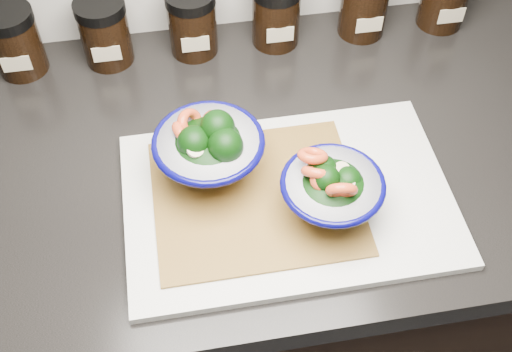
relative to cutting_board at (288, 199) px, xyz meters
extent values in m
cube|color=black|center=(-0.02, 0.10, -0.48)|extent=(3.43, 0.58, 0.86)
cube|color=black|center=(-0.02, 0.10, -0.03)|extent=(3.50, 0.60, 0.04)
cube|color=silver|center=(0.00, 0.00, 0.00)|extent=(0.45, 0.30, 0.01)
cube|color=#A47831|center=(-0.04, 0.01, 0.01)|extent=(0.28, 0.24, 0.00)
cylinder|color=white|center=(-0.10, 0.06, 0.02)|extent=(0.05, 0.05, 0.01)
ellipsoid|color=white|center=(-0.10, 0.06, 0.03)|extent=(0.08, 0.08, 0.04)
torus|color=#06044A|center=(-0.10, 0.06, 0.07)|extent=(0.15, 0.15, 0.01)
torus|color=#06044A|center=(-0.10, 0.06, 0.06)|extent=(0.13, 0.13, 0.00)
ellipsoid|color=black|center=(-0.10, 0.06, 0.06)|extent=(0.11, 0.11, 0.05)
ellipsoid|color=black|center=(-0.09, 0.06, 0.09)|extent=(0.05, 0.05, 0.05)
cylinder|color=#477233|center=(-0.09, 0.06, 0.08)|extent=(0.02, 0.02, 0.03)
ellipsoid|color=black|center=(-0.09, 0.06, 0.08)|extent=(0.04, 0.04, 0.03)
cylinder|color=#477233|center=(-0.09, 0.06, 0.07)|extent=(0.02, 0.01, 0.03)
ellipsoid|color=black|center=(-0.08, 0.04, 0.09)|extent=(0.05, 0.05, 0.05)
cylinder|color=#477233|center=(-0.08, 0.04, 0.07)|extent=(0.02, 0.01, 0.03)
ellipsoid|color=black|center=(-0.12, 0.05, 0.08)|extent=(0.05, 0.05, 0.05)
cylinder|color=#477233|center=(-0.12, 0.05, 0.07)|extent=(0.01, 0.01, 0.03)
torus|color=#E45C2B|center=(-0.09, 0.08, 0.09)|extent=(0.06, 0.06, 0.05)
torus|color=#E45C2B|center=(-0.12, 0.09, 0.08)|extent=(0.05, 0.06, 0.06)
torus|color=#E45C2B|center=(-0.13, 0.07, 0.08)|extent=(0.05, 0.07, 0.06)
cylinder|color=#CCBC8E|center=(-0.12, 0.04, 0.09)|extent=(0.02, 0.02, 0.01)
cylinder|color=white|center=(0.05, -0.04, 0.01)|extent=(0.05, 0.05, 0.01)
ellipsoid|color=white|center=(0.05, -0.04, 0.03)|extent=(0.08, 0.08, 0.03)
torus|color=#06044A|center=(0.05, -0.04, 0.07)|extent=(0.14, 0.14, 0.01)
torus|color=#06044A|center=(0.05, -0.04, 0.05)|extent=(0.11, 0.11, 0.00)
ellipsoid|color=black|center=(0.05, -0.04, 0.06)|extent=(0.10, 0.10, 0.05)
ellipsoid|color=black|center=(0.07, -0.03, 0.07)|extent=(0.04, 0.04, 0.03)
cylinder|color=#477233|center=(0.07, -0.03, 0.05)|extent=(0.01, 0.01, 0.03)
ellipsoid|color=black|center=(0.04, -0.01, 0.07)|extent=(0.04, 0.04, 0.03)
cylinder|color=#477233|center=(0.04, -0.01, 0.06)|extent=(0.01, 0.02, 0.03)
ellipsoid|color=black|center=(0.04, -0.03, 0.08)|extent=(0.04, 0.04, 0.03)
cylinder|color=#477233|center=(0.04, -0.03, 0.07)|extent=(0.01, 0.01, 0.03)
torus|color=#E45C2B|center=(0.03, 0.00, 0.09)|extent=(0.04, 0.05, 0.03)
torus|color=#E45C2B|center=(0.03, -0.03, 0.09)|extent=(0.05, 0.05, 0.04)
torus|color=#E45C2B|center=(0.04, -0.03, 0.08)|extent=(0.05, 0.04, 0.05)
torus|color=#E45C2B|center=(0.05, -0.06, 0.09)|extent=(0.04, 0.03, 0.04)
cylinder|color=#CCBC8E|center=(0.06, -0.02, 0.08)|extent=(0.02, 0.02, 0.01)
cylinder|color=#CCBC8E|center=(0.07, -0.04, 0.07)|extent=(0.02, 0.02, 0.01)
cylinder|color=black|center=(-0.38, 0.34, 0.04)|extent=(0.08, 0.08, 0.09)
cylinder|color=black|center=(-0.38, 0.34, 0.10)|extent=(0.08, 0.08, 0.02)
cube|color=#C6B793|center=(-0.38, 0.30, 0.04)|extent=(0.05, 0.00, 0.03)
cylinder|color=black|center=(-0.23, 0.34, 0.04)|extent=(0.08, 0.08, 0.09)
cylinder|color=black|center=(-0.23, 0.34, 0.10)|extent=(0.08, 0.08, 0.02)
cube|color=#C6B793|center=(-0.23, 0.30, 0.04)|extent=(0.04, 0.00, 0.03)
cylinder|color=black|center=(-0.09, 0.34, 0.04)|extent=(0.08, 0.08, 0.09)
cube|color=#C6B793|center=(-0.09, 0.30, 0.04)|extent=(0.05, 0.00, 0.03)
cylinder|color=black|center=(0.05, 0.34, 0.04)|extent=(0.08, 0.08, 0.09)
cube|color=#C6B793|center=(0.05, 0.30, 0.04)|extent=(0.04, 0.00, 0.03)
cylinder|color=black|center=(0.20, 0.34, 0.04)|extent=(0.08, 0.08, 0.09)
cube|color=#C6B793|center=(0.20, 0.30, 0.04)|extent=(0.04, 0.00, 0.03)
cylinder|color=black|center=(0.34, 0.34, 0.04)|extent=(0.08, 0.08, 0.09)
cube|color=#C6B793|center=(0.34, 0.30, 0.04)|extent=(0.05, 0.00, 0.03)
camera|label=1|loc=(-0.13, -0.51, 0.71)|focal=45.00mm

